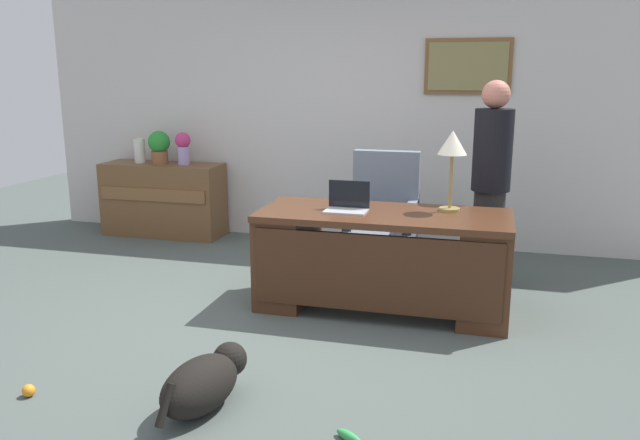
% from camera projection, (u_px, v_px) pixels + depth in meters
% --- Properties ---
extents(ground_plane, '(12.00, 12.00, 0.00)m').
position_uv_depth(ground_plane, '(271.00, 327.00, 4.62)').
color(ground_plane, '#4C5651').
extents(back_wall, '(7.00, 0.16, 2.70)m').
position_uv_depth(back_wall, '(351.00, 115.00, 6.75)').
color(back_wall, silver).
rests_on(back_wall, ground_plane).
extents(desk, '(1.90, 0.80, 0.77)m').
position_uv_depth(desk, '(382.00, 257.00, 4.89)').
color(desk, '#4C2B19').
rests_on(desk, ground_plane).
extents(credenza, '(1.34, 0.50, 0.81)m').
position_uv_depth(credenza, '(164.00, 199.00, 7.16)').
color(credenza, brown).
rests_on(credenza, ground_plane).
extents(armchair, '(0.60, 0.59, 1.11)m').
position_uv_depth(armchair, '(383.00, 221.00, 5.74)').
color(armchair, slate).
rests_on(armchair, ground_plane).
extents(person_standing, '(0.32, 0.32, 1.74)m').
position_uv_depth(person_standing, '(491.00, 182.00, 5.34)').
color(person_standing, '#262323').
rests_on(person_standing, ground_plane).
extents(dog_lying, '(0.42, 0.71, 0.30)m').
position_uv_depth(dog_lying, '(204.00, 382.00, 3.49)').
color(dog_lying, black).
rests_on(dog_lying, ground_plane).
extents(laptop, '(0.32, 0.22, 0.22)m').
position_uv_depth(laptop, '(347.00, 204.00, 4.88)').
color(laptop, '#B2B5BA').
rests_on(laptop, desk).
extents(desk_lamp, '(0.22, 0.22, 0.61)m').
position_uv_depth(desk_lamp, '(452.00, 148.00, 4.78)').
color(desk_lamp, '#9E8447').
rests_on(desk_lamp, desk).
extents(vase_with_flowers, '(0.17, 0.17, 0.35)m').
position_uv_depth(vase_with_flowers, '(183.00, 146.00, 6.96)').
color(vase_with_flowers, '#A795CC').
rests_on(vase_with_flowers, credenza).
extents(vase_empty, '(0.12, 0.12, 0.27)m').
position_uv_depth(vase_empty, '(140.00, 151.00, 7.11)').
color(vase_empty, silver).
rests_on(vase_empty, credenza).
extents(potted_plant, '(0.24, 0.24, 0.36)m').
position_uv_depth(potted_plant, '(159.00, 146.00, 7.03)').
color(potted_plant, brown).
rests_on(potted_plant, credenza).
extents(dog_toy_ball, '(0.07, 0.07, 0.07)m').
position_uv_depth(dog_toy_ball, '(29.00, 391.00, 3.64)').
color(dog_toy_ball, orange).
rests_on(dog_toy_ball, ground_plane).
extents(dog_toy_bone, '(0.17, 0.13, 0.05)m').
position_uv_depth(dog_toy_bone, '(349.00, 436.00, 3.20)').
color(dog_toy_bone, green).
rests_on(dog_toy_bone, ground_plane).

